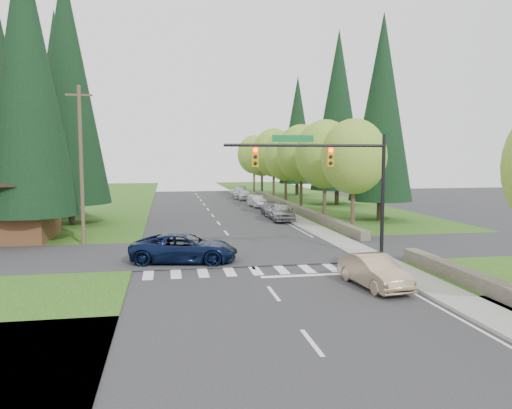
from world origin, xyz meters
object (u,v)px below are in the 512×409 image
object	(u,v)px
parked_car_b	(271,209)
parked_car_d	(245,195)
parked_car_a	(281,211)
parked_car_e	(241,192)
suv_navy	(184,248)
sedan_champagne	(374,271)
parked_car_c	(257,201)

from	to	relation	value
parked_car_b	parked_car_d	bearing A→B (deg)	93.00
parked_car_a	parked_car_e	world-z (taller)	parked_car_a
suv_navy	parked_car_e	world-z (taller)	suv_navy
parked_car_b	parked_car_d	distance (m)	16.71
sedan_champagne	parked_car_d	world-z (taller)	sedan_champagne
parked_car_a	parked_car_d	world-z (taller)	parked_car_a
sedan_champagne	parked_car_a	xyz separation A→B (m)	(1.10, 22.49, 0.11)
parked_car_b	parked_car_c	xyz separation A→B (m)	(0.00, 7.55, 0.04)
parked_car_c	suv_navy	bearing A→B (deg)	-114.00
parked_car_d	parked_car_b	bearing A→B (deg)	-86.69
sedan_champagne	parked_car_a	bearing A→B (deg)	79.93
sedan_champagne	parked_car_e	xyz separation A→B (m)	(1.10, 46.57, 0.07)
suv_navy	parked_car_c	size ratio (longest dim) A/B	1.42
suv_navy	sedan_champagne	bearing A→B (deg)	-119.05
parked_car_a	parked_car_b	bearing A→B (deg)	92.83
parked_car_e	parked_car_c	bearing A→B (deg)	-85.27
parked_car_e	sedan_champagne	bearing A→B (deg)	-86.62
suv_navy	parked_car_b	bearing A→B (deg)	-13.71
parked_car_c	parked_car_e	world-z (taller)	parked_car_e
sedan_champagne	parked_car_b	distance (m)	26.72
parked_car_b	parked_car_d	xyz separation A→B (m)	(0.00, 16.71, 0.06)
sedan_champagne	parked_car_b	size ratio (longest dim) A/B	1.00
sedan_champagne	parked_car_c	size ratio (longest dim) A/B	1.07
sedan_champagne	suv_navy	size ratio (longest dim) A/B	0.75
parked_car_e	parked_car_d	bearing A→B (deg)	-85.27
parked_car_b	suv_navy	bearing A→B (deg)	-110.98
suv_navy	parked_car_d	world-z (taller)	suv_navy
sedan_champagne	parked_car_a	size ratio (longest dim) A/B	0.89
parked_car_e	suv_navy	bearing A→B (deg)	-97.91
parked_car_a	parked_car_d	size ratio (longest dim) A/B	1.19
parked_car_d	parked_car_a	bearing A→B (deg)	-86.69
suv_navy	parked_car_a	size ratio (longest dim) A/B	1.19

